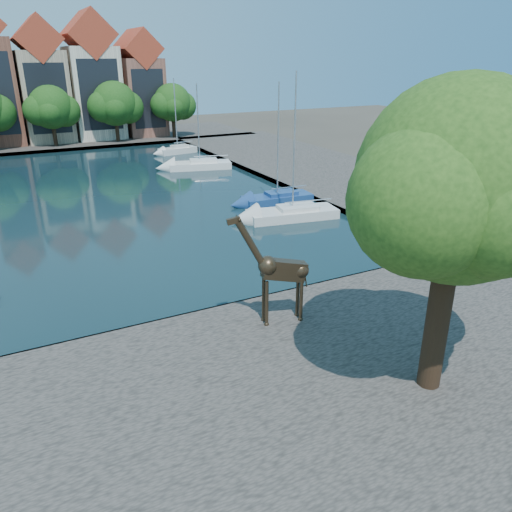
{
  "coord_description": "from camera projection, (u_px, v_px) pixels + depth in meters",
  "views": [
    {
      "loc": [
        -4.85,
        -19.43,
        11.49
      ],
      "look_at": [
        4.83,
        -0.65,
        2.94
      ],
      "focal_mm": 35.0,
      "sensor_mm": 36.0,
      "label": 1
    }
  ],
  "objects": [
    {
      "name": "plane_tree",
      "position": [
        461.0,
        188.0,
        15.31
      ],
      "size": [
        8.32,
        6.4,
        10.62
      ],
      "color": "#332114",
      "rests_on": "near_quay"
    },
    {
      "name": "sailboat_right_a",
      "position": [
        292.0,
        212.0,
        37.17
      ],
      "size": [
        6.98,
        3.44,
        10.41
      ],
      "color": "silver",
      "rests_on": "water_basin"
    },
    {
      "name": "right_quay",
      "position": [
        319.0,
        169.0,
        52.68
      ],
      "size": [
        14.0,
        52.0,
        0.5
      ],
      "primitive_type": "cube",
      "color": "#504A45",
      "rests_on": "ground"
    },
    {
      "name": "giraffe_statue",
      "position": [
        278.0,
        270.0,
        21.25
      ],
      "size": [
        3.51,
        1.0,
        5.02
      ],
      "color": "#34281A",
      "rests_on": "near_quay"
    },
    {
      "name": "sailboat_right_c",
      "position": [
        200.0,
        164.0,
        53.44
      ],
      "size": [
        6.89,
        3.84,
        8.7
      ],
      "color": "silver",
      "rests_on": "water_basin"
    },
    {
      "name": "sailboat_right_b",
      "position": [
        277.0,
        197.0,
        41.11
      ],
      "size": [
        5.9,
        2.37,
        9.51
      ],
      "color": "navy",
      "rests_on": "water_basin"
    },
    {
      "name": "townhouse_east_mid",
      "position": [
        93.0,
        81.0,
        69.08
      ],
      "size": [
        6.43,
        9.18,
        16.65
      ],
      "color": "beige",
      "rests_on": "far_quay"
    },
    {
      "name": "far_tree_far_east",
      "position": [
        173.0,
        104.0,
        69.77
      ],
      "size": [
        6.76,
        5.2,
        7.36
      ],
      "color": "#332114",
      "rests_on": "far_quay"
    },
    {
      "name": "sailboat_right_d",
      "position": [
        178.0,
        149.0,
        61.75
      ],
      "size": [
        4.89,
        2.38,
        8.84
      ],
      "color": "silver",
      "rests_on": "water_basin"
    },
    {
      "name": "ground",
      "position": [
        154.0,
        330.0,
        22.38
      ],
      "size": [
        160.0,
        160.0,
        0.0
      ],
      "primitive_type": "plane",
      "color": "#38332B",
      "rests_on": "ground"
    },
    {
      "name": "far_quay",
      "position": [
        36.0,
        143.0,
        68.43
      ],
      "size": [
        60.0,
        16.0,
        0.5
      ],
      "primitive_type": "cube",
      "color": "#504A45",
      "rests_on": "ground"
    },
    {
      "name": "water_basin",
      "position": [
        72.0,
        200.0,
        42.14
      ],
      "size": [
        38.0,
        50.0,
        0.08
      ],
      "primitive_type": "cube",
      "color": "black",
      "rests_on": "ground"
    },
    {
      "name": "near_quay",
      "position": [
        214.0,
        420.0,
        16.52
      ],
      "size": [
        50.0,
        14.0,
        0.5
      ],
      "primitive_type": "cube",
      "color": "#504A45",
      "rests_on": "ground"
    },
    {
      "name": "far_tree_east",
      "position": [
        115.0,
        105.0,
        66.31
      ],
      "size": [
        7.54,
        5.8,
        7.84
      ],
      "color": "#332114",
      "rests_on": "far_quay"
    },
    {
      "name": "far_tree_mid_east",
      "position": [
        52.0,
        109.0,
        62.96
      ],
      "size": [
        7.02,
        5.4,
        7.52
      ],
      "color": "#332114",
      "rests_on": "far_quay"
    },
    {
      "name": "townhouse_east_inner",
      "position": [
        43.0,
        85.0,
        66.47
      ],
      "size": [
        5.94,
        9.18,
        15.79
      ],
      "color": "tan",
      "rests_on": "far_quay"
    },
    {
      "name": "townhouse_east_end",
      "position": [
        140.0,
        87.0,
        72.22
      ],
      "size": [
        5.44,
        9.18,
        14.43
      ],
      "color": "brown",
      "rests_on": "far_quay"
    }
  ]
}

